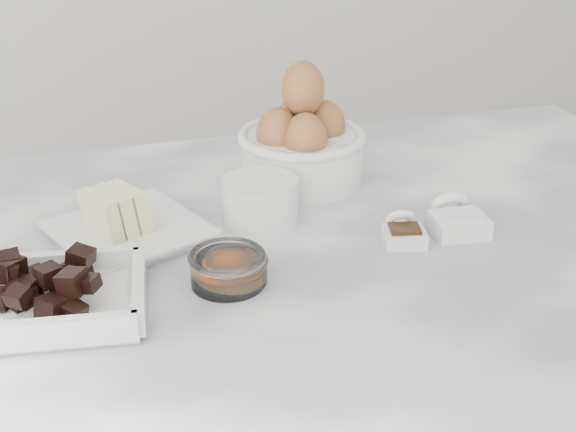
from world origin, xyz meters
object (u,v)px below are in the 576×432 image
object	(u,v)px
butter_plate	(126,222)
sugar_ramekin	(260,199)
honey_bowl	(237,270)
zest_bowl	(227,267)
salt_spoon	(457,219)
vanilla_spoon	(403,232)
chocolate_dish	(51,296)
egg_bowl	(301,143)

from	to	relation	value
butter_plate	sugar_ramekin	world-z (taller)	butter_plate
honey_bowl	zest_bowl	size ratio (longest dim) A/B	0.82
honey_bowl	salt_spoon	size ratio (longest dim) A/B	0.84
honey_bowl	vanilla_spoon	xyz separation A→B (m)	(0.20, 0.04, -0.00)
chocolate_dish	sugar_ramekin	xyz separation A→B (m)	(0.25, 0.14, 0.01)
honey_bowl	salt_spoon	world-z (taller)	salt_spoon
butter_plate	zest_bowl	size ratio (longest dim) A/B	2.49
egg_bowl	vanilla_spoon	xyz separation A→B (m)	(0.06, -0.20, -0.04)
sugar_ramekin	zest_bowl	xyz separation A→B (m)	(-0.07, -0.13, -0.01)
butter_plate	sugar_ramekin	bearing A→B (deg)	0.05
chocolate_dish	vanilla_spoon	world-z (taller)	chocolate_dish
chocolate_dish	butter_plate	bearing A→B (deg)	58.76
sugar_ramekin	salt_spoon	bearing A→B (deg)	-21.81
butter_plate	sugar_ramekin	xyz separation A→B (m)	(0.16, 0.00, 0.01)
salt_spoon	sugar_ramekin	bearing A→B (deg)	158.19
chocolate_dish	honey_bowl	xyz separation A→B (m)	(0.19, 0.01, -0.01)
sugar_ramekin	egg_bowl	size ratio (longest dim) A/B	0.54
egg_bowl	zest_bowl	distance (m)	0.29
egg_bowl	vanilla_spoon	distance (m)	0.22
butter_plate	honey_bowl	xyz separation A→B (m)	(0.10, -0.13, -0.01)
vanilla_spoon	honey_bowl	bearing A→B (deg)	-169.68
egg_bowl	zest_bowl	world-z (taller)	egg_bowl
butter_plate	salt_spoon	size ratio (longest dim) A/B	2.57
honey_bowl	zest_bowl	world-z (taller)	zest_bowl
honey_bowl	chocolate_dish	bearing A→B (deg)	-176.76
butter_plate	chocolate_dish	bearing A→B (deg)	-121.24
zest_bowl	sugar_ramekin	bearing A→B (deg)	62.76
sugar_ramekin	salt_spoon	world-z (taller)	sugar_ramekin
honey_bowl	butter_plate	bearing A→B (deg)	127.70
butter_plate	zest_bowl	world-z (taller)	butter_plate
salt_spoon	zest_bowl	bearing A→B (deg)	-171.02
egg_bowl	salt_spoon	world-z (taller)	egg_bowl
butter_plate	vanilla_spoon	xyz separation A→B (m)	(0.31, -0.09, -0.01)
butter_plate	salt_spoon	world-z (taller)	butter_plate
chocolate_dish	salt_spoon	bearing A→B (deg)	6.83
butter_plate	egg_bowl	bearing A→B (deg)	23.85
sugar_ramekin	honey_bowl	distance (m)	0.14
sugar_ramekin	zest_bowl	size ratio (longest dim) A/B	1.11
zest_bowl	egg_bowl	bearing A→B (deg)	57.65
egg_bowl	zest_bowl	bearing A→B (deg)	-122.35
vanilla_spoon	sugar_ramekin	bearing A→B (deg)	147.11
butter_plate	egg_bowl	xyz separation A→B (m)	(0.24, 0.11, 0.03)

